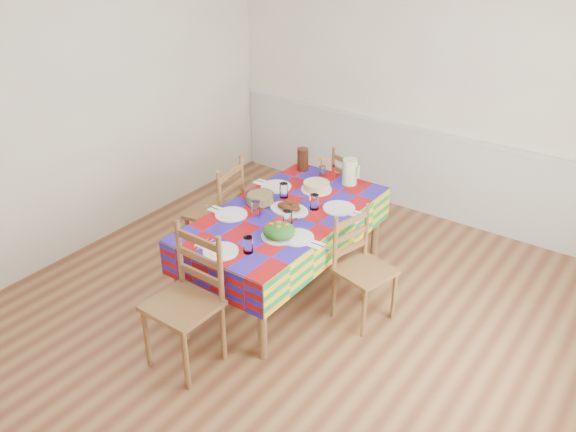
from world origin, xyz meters
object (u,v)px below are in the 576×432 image
object	(u,v)px
chair_far	(353,192)
tea_pitcher	(303,159)
meat_platter	(289,208)
chair_right	(362,269)
dining_table	(284,221)
chair_near	(187,302)
green_pitcher	(350,172)
chair_left	(219,212)

from	to	relation	value
chair_far	tea_pitcher	bearing A→B (deg)	64.46
meat_platter	chair_far	world-z (taller)	chair_far
meat_platter	tea_pitcher	distance (m)	0.83
chair_right	meat_platter	bearing A→B (deg)	101.06
tea_pitcher	chair_right	world-z (taller)	tea_pitcher
dining_table	chair_near	distance (m)	1.16
green_pitcher	chair_near	xyz separation A→B (m)	(-0.15, -1.93, -0.32)
tea_pitcher	chair_near	bearing A→B (deg)	-79.57
chair_near	chair_far	distance (m)	2.31
chair_near	chair_far	world-z (taller)	chair_near
green_pitcher	tea_pitcher	size ratio (longest dim) A/B	1.09
dining_table	chair_left	distance (m)	0.75
chair_far	chair_right	bearing A→B (deg)	139.79
chair_near	chair_right	bearing A→B (deg)	59.28
tea_pitcher	chair_far	xyz separation A→B (m)	(0.34, 0.38, -0.39)
chair_near	chair_left	bearing A→B (deg)	123.74
meat_platter	tea_pitcher	bearing A→B (deg)	116.74
green_pitcher	tea_pitcher	bearing A→B (deg)	179.44
chair_left	chair_right	distance (m)	1.46
chair_near	chair_left	world-z (taller)	chair_near
green_pitcher	dining_table	bearing A→B (deg)	-101.16
green_pitcher	chair_far	xyz separation A→B (m)	(-0.17, 0.38, -0.40)
dining_table	chair_right	bearing A→B (deg)	0.79
green_pitcher	chair_left	bearing A→B (deg)	-138.86
green_pitcher	chair_left	size ratio (longest dim) A/B	0.23
meat_platter	chair_right	bearing A→B (deg)	-3.05
meat_platter	chair_right	xyz separation A→B (m)	(0.72, -0.04, -0.30)
tea_pitcher	chair_near	distance (m)	1.99
meat_platter	chair_right	distance (m)	0.78
chair_left	chair_right	bearing A→B (deg)	80.43
tea_pitcher	chair_left	distance (m)	0.93
dining_table	chair_left	xyz separation A→B (m)	(-0.73, 0.01, -0.15)
dining_table	green_pitcher	xyz separation A→B (m)	(0.15, 0.78, 0.19)
tea_pitcher	chair_left	size ratio (longest dim) A/B	0.22
green_pitcher	chair_right	size ratio (longest dim) A/B	0.26
dining_table	meat_platter	size ratio (longest dim) A/B	5.46
chair_left	tea_pitcher	bearing A→B (deg)	144.60
meat_platter	green_pitcher	bearing A→B (deg)	79.29
dining_table	tea_pitcher	world-z (taller)	tea_pitcher
green_pitcher	tea_pitcher	world-z (taller)	green_pitcher
chair_near	chair_far	bearing A→B (deg)	91.84
chair_far	green_pitcher	bearing A→B (deg)	130.30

